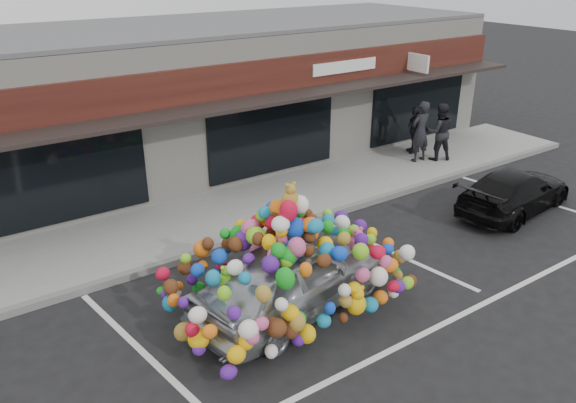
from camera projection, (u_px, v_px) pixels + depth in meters
ground at (297, 295)px, 11.16m from camera, size 90.00×90.00×0.00m
shop_building at (133, 103)px, 16.65m from camera, size 24.00×7.20×4.31m
sidewalk at (205, 220)px, 14.15m from camera, size 26.00×3.00×0.15m
kerb at (235, 243)px, 13.01m from camera, size 26.00×0.18×0.16m
parking_stripe_left at (139, 348)px, 9.65m from camera, size 0.73×4.37×0.01m
parking_stripe_mid at (392, 252)px, 12.76m from camera, size 0.73×4.37×0.01m
parking_stripe_right at (534, 199)px, 15.56m from camera, size 0.73×4.37×0.01m
lane_line at (456, 318)px, 10.46m from camera, size 14.00×0.12×0.01m
toy_car at (292, 269)px, 10.37m from camera, size 3.04×4.76×2.60m
black_sedan at (514, 191)px, 14.62m from camera, size 2.04×4.04×1.12m
pedestrian_a at (420, 132)px, 17.62m from camera, size 0.71×0.48×1.93m
pedestrian_b at (439, 132)px, 17.78m from camera, size 1.10×1.00×1.83m
pedestrian_c at (414, 130)px, 18.51m from camera, size 0.98×0.69×1.54m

